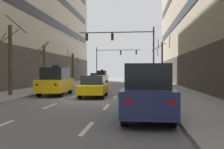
{
  "coord_description": "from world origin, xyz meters",
  "views": [
    {
      "loc": [
        3.18,
        -15.98,
        1.86
      ],
      "look_at": [
        -0.07,
        15.29,
        1.49
      ],
      "focal_mm": 39.98,
      "sensor_mm": 36.0,
      "label": 1
    }
  ],
  "objects": [
    {
      "name": "lane_stripe_l2_s10",
      "position": [
        1.53,
        32.0,
        0.0
      ],
      "size": [
        0.16,
        2.0,
        0.01
      ],
      "primitive_type": "cube",
      "color": "silver",
      "rests_on": "ground"
    },
    {
      "name": "pedestrian_0",
      "position": [
        5.44,
        3.42,
        1.05
      ],
      "size": [
        0.35,
        0.46,
        1.58
      ],
      "color": "black",
      "rests_on": "sidewalk_right"
    },
    {
      "name": "traffic_signal_1",
      "position": [
        -1.98,
        33.14,
        4.78
      ],
      "size": [
        8.83,
        0.34,
        6.58
      ],
      "color": "#4C4C51",
      "rests_on": "sidewalk_left"
    },
    {
      "name": "street_tree_0",
      "position": [
        -6.18,
        8.06,
        2.49
      ],
      "size": [
        1.39,
        1.52,
        4.87
      ],
      "color": "#4C3823",
      "rests_on": "sidewalk_left"
    },
    {
      "name": "lane_stripe_l1_s6",
      "position": [
        -1.53,
        12.0,
        0.0
      ],
      "size": [
        0.16,
        2.0,
        0.01
      ],
      "primitive_type": "cube",
      "color": "silver",
      "rests_on": "ground"
    },
    {
      "name": "car_parked_1",
      "position": [
        3.55,
        0.07,
        1.06
      ],
      "size": [
        1.92,
        4.44,
        2.13
      ],
      "color": "black",
      "rests_on": "ground"
    },
    {
      "name": "lane_stripe_l1_s4",
      "position": [
        -1.53,
        2.0,
        0.0
      ],
      "size": [
        0.16,
        2.0,
        0.01
      ],
      "primitive_type": "cube",
      "color": "silver",
      "rests_on": "ground"
    },
    {
      "name": "lane_stripe_l2_s7",
      "position": [
        1.53,
        17.0,
        0.0
      ],
      "size": [
        0.16,
        2.0,
        0.01
      ],
      "primitive_type": "cube",
      "color": "silver",
      "rests_on": "ground"
    },
    {
      "name": "lane_stripe_l2_s4",
      "position": [
        1.53,
        2.0,
        0.0
      ],
      "size": [
        0.16,
        2.0,
        0.01
      ],
      "primitive_type": "cube",
      "color": "silver",
      "rests_on": "ground"
    },
    {
      "name": "lane_stripe_l2_s9",
      "position": [
        1.53,
        27.0,
        0.0
      ],
      "size": [
        0.16,
        2.0,
        0.01
      ],
      "primitive_type": "cube",
      "color": "silver",
      "rests_on": "ground"
    },
    {
      "name": "taxi_driving_2",
      "position": [
        -3.21,
        2.89,
        1.08
      ],
      "size": [
        2.04,
        4.55,
        2.36
      ],
      "color": "black",
      "rests_on": "ground"
    },
    {
      "name": "lane_stripe_l1_s7",
      "position": [
        -1.53,
        17.0,
        0.0
      ],
      "size": [
        0.16,
        2.0,
        0.01
      ],
      "primitive_type": "cube",
      "color": "silver",
      "rests_on": "ground"
    },
    {
      "name": "lane_stripe_l1_s9",
      "position": [
        -1.53,
        27.0,
        0.0
      ],
      "size": [
        0.16,
        2.0,
        0.01
      ],
      "primitive_type": "cube",
      "color": "silver",
      "rests_on": "ground"
    },
    {
      "name": "street_tree_3",
      "position": [
        -6.15,
        1.4,
        2.83
      ],
      "size": [
        2.37,
        2.36,
        5.64
      ],
      "color": "#4C3823",
      "rests_on": "sidewalk_left"
    },
    {
      "name": "taxi_driving_0",
      "position": [
        -3.16,
        27.86,
        1.02
      ],
      "size": [
        1.79,
        4.23,
        2.21
      ],
      "color": "black",
      "rests_on": "ground"
    },
    {
      "name": "taxi_driving_1",
      "position": [
        0.0,
        1.81,
        0.78
      ],
      "size": [
        1.89,
        4.28,
        1.76
      ],
      "color": "black",
      "rests_on": "ground"
    },
    {
      "name": "lane_stripe_l2_s2",
      "position": [
        1.53,
        -8.0,
        0.0
      ],
      "size": [
        0.16,
        2.0,
        0.01
      ],
      "primitive_type": "cube",
      "color": "silver",
      "rests_on": "ground"
    },
    {
      "name": "street_tree_1",
      "position": [
        -6.14,
        19.02,
        2.38
      ],
      "size": [
        1.83,
        1.81,
        4.94
      ],
      "color": "#4C3823",
      "rests_on": "sidewalk_left"
    },
    {
      "name": "lane_stripe_l1_s3",
      "position": [
        -1.53,
        -3.0,
        0.0
      ],
      "size": [
        0.16,
        2.0,
        0.01
      ],
      "primitive_type": "cube",
      "color": "silver",
      "rests_on": "ground"
    },
    {
      "name": "lane_stripe_l1_s10",
      "position": [
        -1.53,
        32.0,
        0.0
      ],
      "size": [
        0.16,
        2.0,
        0.01
      ],
      "primitive_type": "cube",
      "color": "silver",
      "rests_on": "ground"
    },
    {
      "name": "sidewalk_right",
      "position": [
        6.52,
        0.0,
        0.07
      ],
      "size": [
        3.85,
        80.0,
        0.14
      ],
      "primitive_type": "cube",
      "color": "gray",
      "rests_on": "ground"
    },
    {
      "name": "lane_stripe_l2_s8",
      "position": [
        1.53,
        22.0,
        0.0
      ],
      "size": [
        0.16,
        2.0,
        0.01
      ],
      "primitive_type": "cube",
      "color": "silver",
      "rests_on": "ground"
    },
    {
      "name": "lane_stripe_l2_s3",
      "position": [
        1.53,
        -3.0,
        0.0
      ],
      "size": [
        0.16,
        2.0,
        0.01
      ],
      "primitive_type": "cube",
      "color": "silver",
      "rests_on": "ground"
    },
    {
      "name": "street_tree_2",
      "position": [
        6.13,
        14.93,
        3.12
      ],
      "size": [
        2.23,
        2.23,
        6.02
      ],
      "color": "#4C3823",
      "rests_on": "sidewalk_right"
    },
    {
      "name": "lane_stripe_l2_s6",
      "position": [
        1.53,
        12.0,
        0.0
      ],
      "size": [
        0.16,
        2.0,
        0.01
      ],
      "primitive_type": "cube",
      "color": "silver",
      "rests_on": "ground"
    },
    {
      "name": "lane_stripe_l1_s8",
      "position": [
        -1.53,
        22.0,
        0.0
      ],
      "size": [
        0.16,
        2.0,
        0.01
      ],
      "primitive_type": "cube",
      "color": "silver",
      "rests_on": "ground"
    },
    {
      "name": "traffic_signal_0",
      "position": [
        2.04,
        13.18,
        5.01
      ],
      "size": [
        8.82,
        0.35,
        6.89
      ],
      "color": "#4C4C51",
      "rests_on": "sidewalk_right"
    },
    {
      "name": "lane_stripe_l1_s5",
      "position": [
        -1.53,
        7.0,
        0.0
      ],
      "size": [
        0.16,
        2.0,
        0.01
      ],
      "primitive_type": "cube",
      "color": "silver",
      "rests_on": "ground"
    },
    {
      "name": "ground_plane",
      "position": [
        0.0,
        0.0,
        0.0
      ],
      "size": [
        120.0,
        120.0,
        0.0
      ],
      "primitive_type": "plane",
      "color": "slate"
    },
    {
      "name": "car_parked_0",
      "position": [
        3.55,
        -6.2,
        1.07
      ],
      "size": [
        1.9,
        4.45,
        2.14
      ],
      "color": "black",
      "rests_on": "ground"
    },
    {
      "name": "car_parked_2",
      "position": [
        3.54,
        5.59,
        0.78
      ],
      "size": [
        1.82,
        4.26,
        1.59
      ],
      "color": "black",
      "rests_on": "ground"
    },
    {
      "name": "lane_stripe_l2_s5",
      "position": [
        1.53,
        7.0,
        0.0
      ],
      "size": [
        0.16,
        2.0,
        0.01
      ],
      "primitive_type": "cube",
      "color": "silver",
      "rests_on": "ground"
    }
  ]
}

